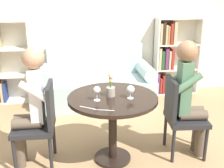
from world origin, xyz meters
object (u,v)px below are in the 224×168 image
(wine_glass_left, at_px, (97,90))
(couch, at_px, (97,84))
(chair_right, at_px, (180,114))
(person_right, at_px, (190,95))
(bookshelf_right, at_px, (170,56))
(chair_left, at_px, (40,121))
(wine_glass_right, at_px, (131,90))
(flower_vase, at_px, (111,89))
(person_left, at_px, (30,104))
(bookshelf_left, at_px, (1,64))

(wine_glass_left, bearing_deg, couch, 84.46)
(couch, distance_m, wine_glass_left, 1.85)
(chair_right, height_order, wine_glass_left, chair_right)
(chair_right, height_order, person_right, person_right)
(couch, xyz_separation_m, person_right, (0.84, -1.68, 0.40))
(person_right, bearing_deg, chair_right, 86.33)
(bookshelf_right, height_order, chair_left, bookshelf_right)
(wine_glass_right, bearing_deg, person_right, 6.18)
(wine_glass_right, bearing_deg, wine_glass_left, -179.42)
(chair_left, relative_size, wine_glass_left, 6.10)
(chair_left, distance_m, flower_vase, 0.81)
(person_left, bearing_deg, chair_right, 91.08)
(person_right, xyz_separation_m, wine_glass_right, (-0.67, -0.07, 0.12))
(person_left, bearing_deg, flower_vase, 90.44)
(person_right, bearing_deg, chair_left, 93.45)
(wine_glass_left, bearing_deg, bookshelf_left, 123.74)
(bookshelf_right, xyz_separation_m, chair_left, (-2.08, -1.90, -0.18))
(person_left, bearing_deg, person_right, 90.72)
(chair_right, bearing_deg, person_left, 93.68)
(person_left, xyz_separation_m, flower_vase, (0.82, -0.03, 0.14))
(bookshelf_left, bearing_deg, flower_vase, -52.01)
(wine_glass_right, distance_m, flower_vase, 0.21)
(wine_glass_right, bearing_deg, chair_right, 8.27)
(chair_right, distance_m, person_right, 0.23)
(couch, bearing_deg, chair_right, -65.67)
(person_right, relative_size, wine_glass_left, 8.85)
(bookshelf_right, relative_size, person_right, 1.02)
(bookshelf_left, xyz_separation_m, chair_right, (2.28, -1.93, -0.15))
(chair_left, xyz_separation_m, wine_glass_left, (0.58, -0.12, 0.35))
(chair_left, height_order, person_right, person_right)
(wine_glass_left, relative_size, flower_vase, 0.59)
(chair_right, bearing_deg, flower_vase, 94.36)
(couch, distance_m, person_right, 1.92)
(chair_left, relative_size, flower_vase, 3.62)
(bookshelf_right, bearing_deg, chair_left, -137.55)
(person_right, bearing_deg, couch, 31.58)
(person_right, distance_m, wine_glass_left, 1.02)
(bookshelf_left, bearing_deg, couch, -9.88)
(wine_glass_left, height_order, wine_glass_right, wine_glass_left)
(couch, relative_size, person_left, 1.41)
(wine_glass_right, xyz_separation_m, flower_vase, (-0.19, 0.10, -0.01))
(wine_glass_right, bearing_deg, bookshelf_right, 60.27)
(chair_left, bearing_deg, couch, 157.75)
(person_right, bearing_deg, bookshelf_right, -8.87)
(chair_left, xyz_separation_m, flower_vase, (0.74, -0.02, 0.33))
(bookshelf_left, distance_m, wine_glass_right, 2.64)
(chair_left, distance_m, wine_glass_left, 0.69)
(person_left, xyz_separation_m, person_right, (1.68, -0.05, 0.02))
(wine_glass_left, distance_m, flower_vase, 0.18)
(wine_glass_right, bearing_deg, couch, 95.52)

